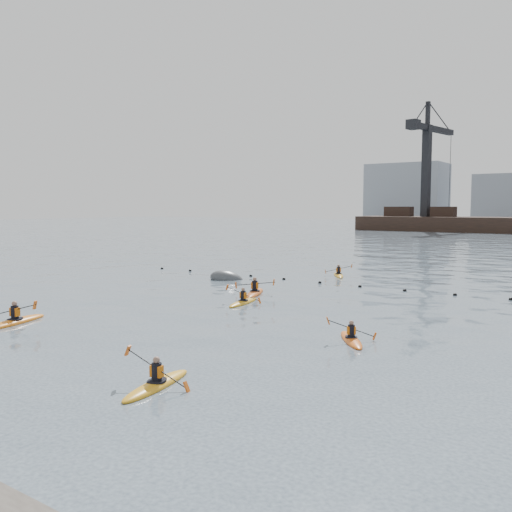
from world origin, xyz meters
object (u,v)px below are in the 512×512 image
object	(u,v)px
kayaker_0	(15,321)
kayaker_1	(157,383)
kayaker_4	(351,339)
kayaker_2	(255,292)
kayaker_5	(338,275)
kayaker_3	(243,302)
mooring_buoy	(227,279)

from	to	relation	value
kayaker_0	kayaker_1	xyz separation A→B (m)	(11.40, -2.59, -0.01)
kayaker_1	kayaker_4	world-z (taller)	kayaker_1
kayaker_1	kayaker_0	bearing A→B (deg)	157.00
kayaker_0	kayaker_1	world-z (taller)	kayaker_1
kayaker_2	kayaker_4	world-z (taller)	kayaker_2
kayaker_2	kayaker_5	size ratio (longest dim) A/B	1.23
kayaker_3	mooring_buoy	bearing A→B (deg)	123.48
kayaker_1	mooring_buoy	distance (m)	23.43
kayaker_4	kayaker_1	bearing A→B (deg)	36.81
kayaker_5	mooring_buoy	xyz separation A→B (m)	(-5.75, -6.41, -0.09)
kayaker_3	mooring_buoy	distance (m)	9.88
kayaker_4	kayaker_5	distance (m)	20.22
kayaker_0	kayaker_1	distance (m)	11.69
kayaker_1	kayaker_2	xyz separation A→B (m)	(-7.19, 15.43, 0.01)
kayaker_0	kayaker_4	distance (m)	14.88
kayaker_0	kayaker_2	bearing A→B (deg)	57.03
kayaker_4	mooring_buoy	distance (m)	18.95
kayaker_1	kayaker_4	bearing A→B (deg)	63.52
kayaker_0	kayaker_2	size ratio (longest dim) A/B	1.01
kayaker_3	kayaker_4	distance (m)	9.35
kayaker_3	kayaker_4	world-z (taller)	kayaker_3
kayaker_3	kayaker_5	world-z (taller)	kayaker_3
kayaker_1	kayaker_2	distance (m)	17.03
kayaker_0	mooring_buoy	size ratio (longest dim) A/B	1.48
kayaker_1	kayaker_5	size ratio (longest dim) A/B	1.10
kayaker_2	kayaker_3	world-z (taller)	kayaker_2
kayaker_0	kayaker_4	size ratio (longest dim) A/B	1.38
kayaker_0	kayaker_3	bearing A→B (deg)	46.19
kayaker_2	mooring_buoy	world-z (taller)	kayaker_2
mooring_buoy	kayaker_1	bearing A→B (deg)	-57.41
kayaker_2	kayaker_5	world-z (taller)	kayaker_2
kayaker_5	mooring_buoy	bearing A→B (deg)	-163.91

